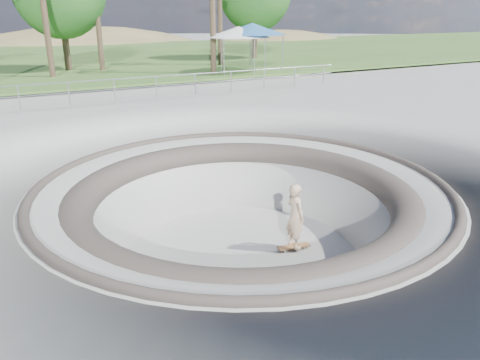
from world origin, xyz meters
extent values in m
plane|color=#9B9A96|center=(0.00, 0.00, 0.00)|extent=(180.00, 180.00, 0.00)
torus|color=#9B9A96|center=(0.00, 0.00, -2.00)|extent=(14.00, 14.00, 4.00)
cylinder|color=#9B9A96|center=(0.00, 0.00, -1.95)|extent=(6.60, 6.60, 0.10)
torus|color=#443B36|center=(0.00, 0.00, -0.02)|extent=(10.24, 10.24, 0.24)
torus|color=#443B36|center=(0.00, 0.00, -0.45)|extent=(8.91, 8.91, 0.81)
cube|color=#386026|center=(0.00, 34.00, 0.22)|extent=(180.00, 36.00, 0.12)
ellipsoid|color=brown|center=(8.00, 60.00, -7.87)|extent=(61.60, 44.00, 28.60)
ellipsoid|color=brown|center=(35.00, 52.00, -5.36)|extent=(42.00, 30.00, 19.50)
cylinder|color=gray|center=(0.00, 12.00, 1.17)|extent=(25.00, 0.05, 0.05)
cylinder|color=gray|center=(0.00, 12.00, 0.72)|extent=(25.00, 0.05, 0.05)
cube|color=olive|center=(1.31, -0.51, -1.82)|extent=(0.91, 0.39, 0.02)
cylinder|color=#B2B2B7|center=(1.31, -0.51, -1.86)|extent=(0.07, 0.19, 0.04)
cylinder|color=#B2B2B7|center=(1.31, -0.51, -1.86)|extent=(0.07, 0.19, 0.04)
cylinder|color=beige|center=(1.31, -0.51, -1.87)|extent=(0.07, 0.04, 0.07)
cylinder|color=beige|center=(1.31, -0.51, -1.87)|extent=(0.07, 0.04, 0.07)
cylinder|color=beige|center=(1.31, -0.51, -1.87)|extent=(0.07, 0.04, 0.07)
cylinder|color=beige|center=(1.31, -0.51, -1.87)|extent=(0.07, 0.04, 0.07)
imported|color=tan|center=(1.31, -0.51, -0.93)|extent=(0.44, 0.65, 1.76)
cylinder|color=gray|center=(8.37, 16.65, 1.34)|extent=(0.06, 0.06, 2.12)
cylinder|color=gray|center=(11.06, 16.65, 1.34)|extent=(0.06, 0.06, 2.12)
cylinder|color=gray|center=(8.37, 19.35, 1.34)|extent=(0.06, 0.06, 2.12)
cylinder|color=gray|center=(11.06, 19.35, 1.34)|extent=(0.06, 0.06, 2.12)
cube|color=silver|center=(9.72, 18.00, 2.49)|extent=(3.42, 3.42, 0.08)
cone|color=silver|center=(9.72, 18.00, 2.83)|extent=(5.59, 5.59, 0.67)
cylinder|color=gray|center=(9.29, 16.56, 1.41)|extent=(0.06, 0.06, 2.26)
cylinder|color=gray|center=(12.16, 16.56, 1.41)|extent=(0.06, 0.06, 2.26)
cylinder|color=gray|center=(9.29, 19.44, 1.41)|extent=(0.06, 0.06, 2.26)
cylinder|color=gray|center=(12.16, 19.44, 1.41)|extent=(0.06, 0.06, 2.26)
cube|color=#2B639E|center=(10.72, 18.00, 2.64)|extent=(3.92, 3.92, 0.08)
cone|color=#2B639E|center=(10.72, 18.00, 3.00)|extent=(5.76, 5.76, 0.72)
cylinder|color=#4E402D|center=(2.20, 23.75, 4.52)|extent=(0.36, 0.36, 8.69)
cylinder|color=#4E402D|center=(10.71, 22.67, 4.46)|extent=(0.36, 0.36, 8.58)
cylinder|color=#4E402D|center=(0.15, 24.79, 2.68)|extent=(0.44, 0.44, 5.03)
cylinder|color=#4E402D|center=(15.73, 26.18, 2.79)|extent=(0.44, 0.44, 5.25)
camera|label=1|loc=(-5.28, -9.53, 4.07)|focal=35.00mm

